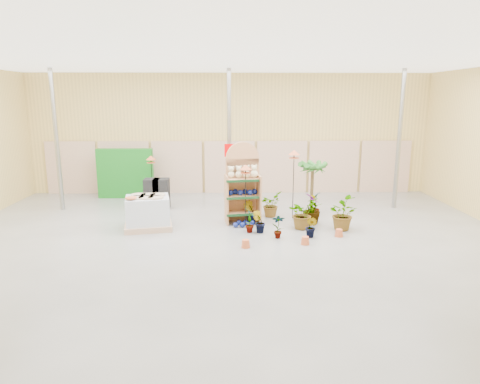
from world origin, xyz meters
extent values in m
cube|color=slate|center=(0.00, 0.00, -0.05)|extent=(15.00, 12.00, 0.10)
cube|color=white|center=(0.00, 0.00, 4.55)|extent=(15.00, 12.00, 0.10)
cube|color=tan|center=(0.00, 6.05, 2.25)|extent=(15.00, 0.10, 4.50)
cylinder|color=gray|center=(-5.50, 3.50, 2.25)|extent=(0.14, 0.14, 4.50)
cylinder|color=gray|center=(5.50, 3.50, 2.25)|extent=(0.14, 0.14, 4.50)
cylinder|color=gray|center=(0.00, 3.50, 2.25)|extent=(0.14, 0.14, 4.50)
cube|color=tan|center=(-6.00, 5.92, 1.00)|extent=(1.90, 0.06, 2.00)
cube|color=tan|center=(-4.00, 5.92, 1.00)|extent=(1.90, 0.06, 2.00)
cube|color=tan|center=(-2.00, 5.92, 1.00)|extent=(1.90, 0.06, 2.00)
cube|color=tan|center=(0.00, 5.92, 1.00)|extent=(1.90, 0.06, 2.00)
cube|color=tan|center=(2.00, 5.92, 1.00)|extent=(1.90, 0.06, 2.00)
cube|color=tan|center=(4.00, 5.92, 1.00)|extent=(1.90, 0.06, 2.00)
cube|color=tan|center=(6.00, 5.92, 1.00)|extent=(1.90, 0.06, 2.00)
cube|color=#AF784F|center=(0.38, 2.07, 0.93)|extent=(0.99, 0.24, 1.86)
cylinder|color=#AF784F|center=(0.38, 2.07, 1.86)|extent=(0.99, 0.24, 0.99)
cube|color=#AF784F|center=(0.38, 1.78, 0.33)|extent=(1.02, 0.69, 0.04)
cube|color=#0F3819|center=(0.38, 1.51, 0.33)|extent=(0.94, 0.18, 0.07)
cube|color=#AF784F|center=(0.38, 1.78, 0.82)|extent=(1.02, 0.69, 0.04)
cube|color=#0F3819|center=(0.38, 1.51, 0.82)|extent=(0.94, 0.18, 0.07)
cube|color=#AF784F|center=(0.38, 1.78, 1.32)|extent=(1.02, 0.69, 0.04)
cube|color=#0F3819|center=(0.38, 1.51, 1.32)|extent=(0.94, 0.18, 0.07)
cube|color=#AF784F|center=(-0.09, 1.78, 0.71)|extent=(0.13, 0.55, 1.42)
cube|color=#AF784F|center=(0.85, 1.78, 0.71)|extent=(0.13, 0.55, 1.42)
sphere|color=beige|center=(0.05, 1.85, 1.43)|extent=(0.20, 0.20, 0.20)
sphere|color=beige|center=(0.05, 1.85, 1.60)|extent=(0.15, 0.15, 0.15)
sphere|color=beige|center=(0.27, 1.85, 1.44)|extent=(0.21, 0.21, 0.21)
sphere|color=beige|center=(0.27, 1.85, 1.61)|extent=(0.15, 0.15, 0.15)
sphere|color=beige|center=(0.49, 1.85, 1.44)|extent=(0.22, 0.22, 0.22)
sphere|color=beige|center=(0.49, 1.85, 1.62)|extent=(0.15, 0.15, 0.15)
sphere|color=beige|center=(0.71, 1.85, 1.45)|extent=(0.23, 0.23, 0.23)
sphere|color=beige|center=(0.71, 1.85, 1.63)|extent=(0.15, 0.15, 0.15)
sphere|color=navy|center=(0.03, 1.76, 0.92)|extent=(0.16, 0.16, 0.16)
sphere|color=navy|center=(0.17, 1.89, 0.92)|extent=(0.16, 0.16, 0.16)
sphere|color=navy|center=(0.31, 1.76, 0.92)|extent=(0.16, 0.16, 0.16)
sphere|color=navy|center=(0.45, 1.89, 0.92)|extent=(0.16, 0.16, 0.16)
sphere|color=navy|center=(0.59, 1.76, 0.92)|extent=(0.16, 0.16, 0.16)
sphere|color=navy|center=(0.73, 1.89, 0.92)|extent=(0.16, 0.16, 0.16)
sphere|color=navy|center=(0.17, 1.36, 0.07)|extent=(0.15, 0.15, 0.15)
sphere|color=navy|center=(0.27, 1.60, 0.07)|extent=(0.15, 0.15, 0.15)
sphere|color=navy|center=(0.36, 1.36, 0.07)|extent=(0.15, 0.15, 0.15)
sphere|color=navy|center=(0.46, 1.60, 0.07)|extent=(0.15, 0.15, 0.15)
sphere|color=navy|center=(0.56, 1.36, 0.07)|extent=(0.15, 0.15, 0.15)
sphere|color=navy|center=(0.65, 1.60, 0.07)|extent=(0.15, 0.15, 0.15)
cube|color=tan|center=(-2.28, 1.34, 0.08)|extent=(1.46, 1.29, 0.16)
cube|color=silver|center=(-2.28, 1.34, 0.53)|extent=(1.33, 1.17, 0.75)
cylinder|color=tan|center=(-2.55, 1.18, 0.93)|extent=(0.43, 0.43, 0.04)
cylinder|color=tan|center=(-2.28, 1.18, 0.93)|extent=(0.43, 0.43, 0.04)
cylinder|color=tan|center=(-2.01, 1.18, 0.93)|extent=(0.43, 0.43, 0.04)
cylinder|color=tan|center=(-2.55, 1.50, 0.93)|extent=(0.43, 0.43, 0.04)
cylinder|color=tan|center=(-2.28, 1.50, 0.93)|extent=(0.43, 0.43, 0.04)
cylinder|color=tan|center=(-2.01, 1.50, 0.93)|extent=(0.43, 0.43, 0.04)
cube|color=black|center=(-2.25, 3.56, 0.25)|extent=(0.50, 0.50, 0.50)
cube|color=black|center=(-2.25, 3.56, 0.75)|extent=(0.50, 0.50, 0.50)
cube|color=black|center=(-2.55, 3.56, 0.25)|extent=(0.50, 0.50, 0.50)
cube|color=black|center=(-2.55, 3.56, 0.75)|extent=(0.50, 0.50, 0.50)
cube|color=#136A18|center=(-3.80, 5.20, 0.90)|extent=(2.00, 0.30, 1.80)
cylinder|color=gray|center=(0.10, 3.00, 1.10)|extent=(0.05, 0.05, 2.20)
cube|color=#D80003|center=(0.10, 2.96, 2.00)|extent=(0.50, 0.03, 0.40)
cylinder|color=black|center=(0.46, 1.52, 0.77)|extent=(0.02, 0.02, 1.54)
cylinder|color=#CA5A32|center=(0.46, 1.52, 1.54)|extent=(0.30, 0.30, 0.02)
cone|color=#CA5A32|center=(0.46, 1.52, 1.71)|extent=(0.34, 0.34, 0.14)
cylinder|color=black|center=(1.92, 2.31, 0.92)|extent=(0.02, 0.02, 1.85)
cylinder|color=#CA5A32|center=(1.92, 2.31, 1.85)|extent=(0.30, 0.30, 0.02)
cone|color=#CA5A32|center=(1.92, 2.31, 2.02)|extent=(0.34, 0.34, 0.14)
cylinder|color=black|center=(-2.70, 4.39, 0.71)|extent=(0.02, 0.02, 1.41)
cylinder|color=#CA5A32|center=(-2.70, 4.39, 1.41)|extent=(0.30, 0.30, 0.02)
cone|color=#CA5A32|center=(-2.70, 4.39, 1.58)|extent=(0.34, 0.34, 0.14)
cylinder|color=brown|center=(2.59, 2.80, 0.71)|extent=(0.10, 0.10, 1.41)
imported|color=#296A23|center=(0.55, 0.88, 0.35)|extent=(0.30, 0.41, 0.71)
imported|color=#296A23|center=(0.80, 0.86, 0.30)|extent=(0.34, 0.27, 0.61)
imported|color=#296A23|center=(2.03, 1.24, 0.44)|extent=(1.04, 1.04, 0.88)
imported|color=#296A23|center=(2.39, 1.71, 0.45)|extent=(0.51, 0.51, 0.90)
imported|color=#296A23|center=(2.66, 2.50, 0.41)|extent=(0.49, 0.52, 0.82)
imported|color=#296A23|center=(0.60, 1.70, 0.34)|extent=(0.42, 0.35, 0.69)
imported|color=#296A23|center=(1.26, 2.51, 0.39)|extent=(0.84, 0.88, 0.77)
imported|color=#296A23|center=(1.28, 0.40, 0.32)|extent=(0.36, 0.25, 0.64)
imported|color=#296A23|center=(2.14, 0.42, 0.29)|extent=(0.40, 0.41, 0.58)
imported|color=#296A23|center=(3.10, 1.12, 0.46)|extent=(0.76, 0.87, 0.93)
imported|color=#296A23|center=(0.48, 2.77, 0.29)|extent=(0.45, 0.45, 0.58)
camera|label=1|loc=(0.04, -10.25, 3.60)|focal=32.00mm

